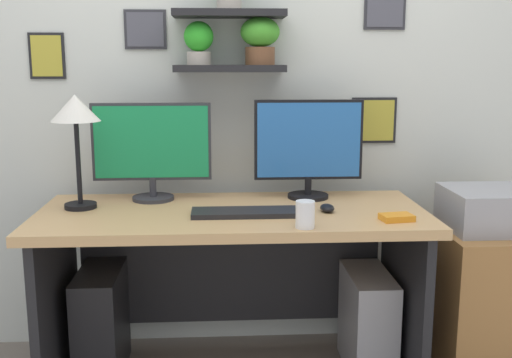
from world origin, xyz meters
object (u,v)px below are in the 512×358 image
Objects in this scene: computer_mouse at (327,208)px; drawer_cabinet at (485,301)px; desk at (232,256)px; desk_lamp at (76,117)px; keyboard at (248,212)px; scissors_tray at (397,217)px; monitor_left at (152,148)px; pen_cup at (305,214)px; printer at (492,209)px; monitor_right at (308,146)px; computer_tower_right at (367,322)px; computer_tower_left at (102,323)px.

computer_mouse reaches higher than drawer_cabinet.
desk_lamp is (-0.62, 0.02, 0.59)m from desk.
keyboard is 3.67× the size of scissors_tray.
computer_mouse is at bearing -20.05° from monitor_left.
pen_cup is 0.26× the size of printer.
scissors_tray is (0.36, 0.08, -0.04)m from pen_cup.
desk_lamp reaches higher than printer.
computer_mouse is at bearing -81.11° from monitor_right.
scissors_tray is at bearing -156.05° from printer.
desk_lamp is 1.51m from computer_tower_right.
pen_cup is 0.22× the size of computer_tower_right.
monitor_left is 0.80m from computer_mouse.
keyboard is 4.40× the size of pen_cup.
keyboard is at bearing 168.20° from scissors_tray.
pen_cup is (0.60, -0.50, -0.18)m from monitor_left.
desk_lamp is at bearing 167.17° from keyboard.
drawer_cabinet is at bearing 23.95° from scissors_tray.
computer_mouse is 0.84m from drawer_cabinet.
computer_mouse is 1.07m from desk_lamp.
desk is 1.11m from drawer_cabinet.
monitor_right is 0.55m from scissors_tray.
printer is (0.47, 0.21, -0.03)m from scissors_tray.
printer reaches higher than drawer_cabinet.
computer_mouse is 0.14× the size of drawer_cabinet.
keyboard is (0.40, -0.30, -0.22)m from monitor_left.
keyboard is at bearing -36.77° from monitor_left.
computer_tower_right is (0.59, 0.00, -0.32)m from desk.
computer_tower_right is at bearing -32.60° from monitor_right.
computer_tower_right is (0.33, 0.34, -0.58)m from pen_cup.
desk is at bearing -179.64° from computer_tower_right.
computer_tower_left is 1.05× the size of computer_tower_right.
desk_lamp reaches higher than computer_tower_left.
computer_tower_left is at bearing -150.88° from monitor_left.
computer_tower_left reaches higher than computer_tower_right.
pen_cup reaches higher than computer_mouse.
desk_lamp is at bearing -163.36° from computer_tower_left.
monitor_left is 0.78× the size of drawer_cabinet.
computer_tower_right is (0.25, -0.16, -0.76)m from monitor_right.
desk_lamp is 0.71× the size of drawer_cabinet.
pen_cup is at bearing -99.30° from monitor_right.
desk is at bearing -25.63° from monitor_left.
computer_tower_left is (-1.66, 0.08, -0.09)m from drawer_cabinet.
scissors_tray is 0.60m from computer_tower_right.
monitor_right reaches higher than computer_mouse.
desk is 0.86m from desk_lamp.
computer_tower_right is (0.53, 0.14, -0.54)m from keyboard.
printer is at bearing -2.14° from desk_lamp.
printer is (1.03, 0.09, -0.02)m from keyboard.
drawer_cabinet is at bearing -15.40° from monitor_right.
computer_mouse is at bearing 6.13° from keyboard.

